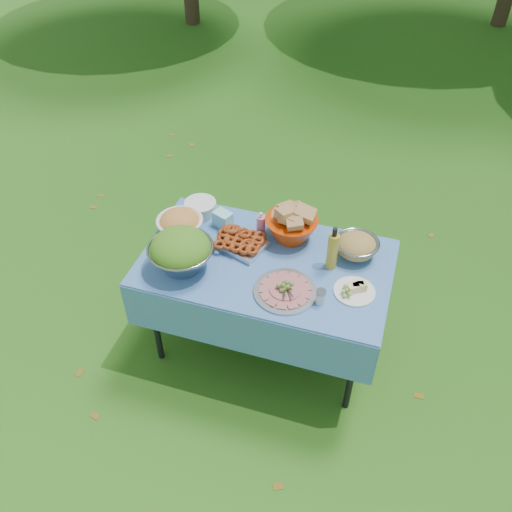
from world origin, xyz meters
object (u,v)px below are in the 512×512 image
at_px(picnic_table, 265,305).
at_px(plate_stack, 200,207).
at_px(charcuterie_platter, 285,287).
at_px(oil_bottle, 333,248).
at_px(bread_bowl, 292,223).
at_px(pasta_bowl_steel, 357,246).
at_px(salad_bowl, 181,251).

distance_m(picnic_table, plate_stack, 0.75).
distance_m(picnic_table, charcuterie_platter, 0.50).
height_order(charcuterie_platter, oil_bottle, oil_bottle).
distance_m(bread_bowl, pasta_bowl_steel, 0.41).
distance_m(salad_bowl, bread_bowl, 0.70).
bearing_deg(plate_stack, pasta_bowl_steel, -5.46).
bearing_deg(pasta_bowl_steel, bread_bowl, 174.61).
height_order(pasta_bowl_steel, charcuterie_platter, pasta_bowl_steel).
height_order(plate_stack, bread_bowl, bread_bowl).
bearing_deg(salad_bowl, pasta_bowl_steel, 23.73).
bearing_deg(pasta_bowl_steel, oil_bottle, -129.36).
xyz_separation_m(pasta_bowl_steel, charcuterie_platter, (-0.32, -0.42, -0.03)).
relative_size(bread_bowl, pasta_bowl_steel, 1.26).
height_order(salad_bowl, oil_bottle, oil_bottle).
xyz_separation_m(picnic_table, bread_bowl, (0.08, 0.26, 0.49)).
bearing_deg(plate_stack, oil_bottle, -15.01).
distance_m(plate_stack, charcuterie_platter, 0.88).
bearing_deg(pasta_bowl_steel, charcuterie_platter, -126.91).
distance_m(salad_bowl, oil_bottle, 0.86).
xyz_separation_m(charcuterie_platter, oil_bottle, (0.20, 0.28, 0.10)).
distance_m(plate_stack, pasta_bowl_steel, 1.03).
bearing_deg(oil_bottle, salad_bowl, -161.94).
bearing_deg(picnic_table, oil_bottle, 11.10).
distance_m(salad_bowl, pasta_bowl_steel, 1.03).
relative_size(salad_bowl, oil_bottle, 1.32).
relative_size(picnic_table, pasta_bowl_steel, 5.64).
relative_size(salad_bowl, plate_stack, 1.84).
height_order(plate_stack, oil_bottle, oil_bottle).
relative_size(picnic_table, bread_bowl, 4.48).
bearing_deg(plate_stack, salad_bowl, -79.93).
xyz_separation_m(plate_stack, oil_bottle, (0.91, -0.24, 0.10)).
xyz_separation_m(salad_bowl, bread_bowl, (0.53, 0.45, -0.02)).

